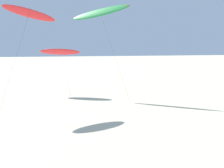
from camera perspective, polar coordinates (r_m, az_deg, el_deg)
The scene contains 3 objects.
flying_kite_1 at distance 37.77m, azimuth -2.65°, elevation 15.61°, with size 8.01×11.14×13.00m.
flying_kite_2 at distance 38.29m, azimuth -11.57°, elevation 7.04°, with size 6.22×10.43×6.62m.
flying_kite_3 at distance 31.22m, azimuth -17.95°, elevation 14.74°, with size 5.96×9.53×11.78m.
Camera 1 is at (-1.04, 4.96, 7.22)m, focal length 41.11 mm.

